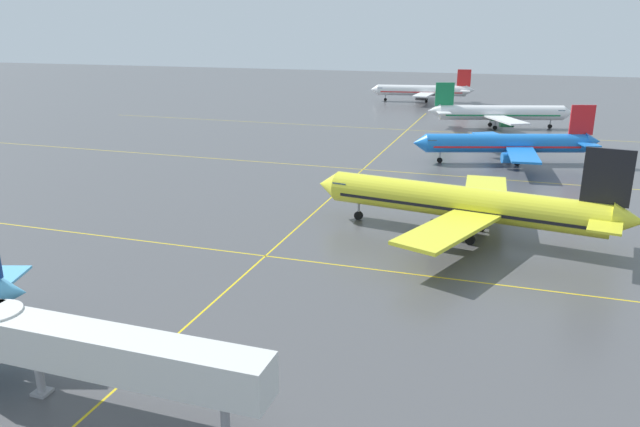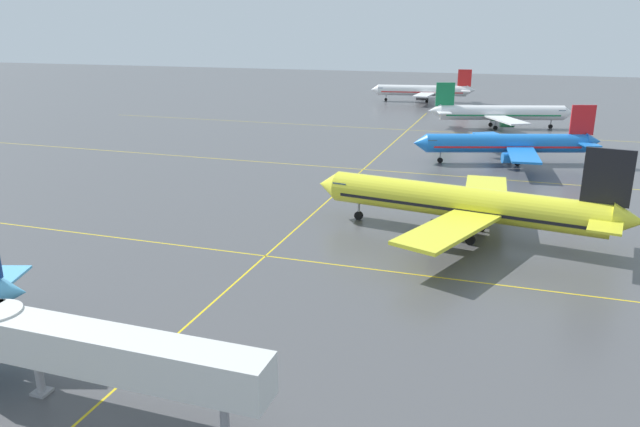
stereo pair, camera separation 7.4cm
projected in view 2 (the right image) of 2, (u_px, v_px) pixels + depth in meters
The scene contains 6 objects.
airliner_second_row at pixel (466, 203), 68.00m from camera, with size 36.81×31.39×11.46m.
airliner_third_row at pixel (508, 144), 104.62m from camera, with size 31.91×27.26×10.14m.
airliner_far_left_stand at pixel (500, 113), 139.98m from camera, with size 33.21×28.34×10.51m.
airliner_far_right_stand at pixel (423, 91), 188.53m from camera, with size 32.46×27.73×10.10m.
taxiway_markings at pixel (326, 203), 82.09m from camera, with size 156.82×183.53×0.01m.
jet_bridge at pixel (88, 349), 37.15m from camera, with size 21.35×3.38×5.58m.
Camera 2 is at (23.82, -14.51, 23.20)m, focal length 33.80 mm.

